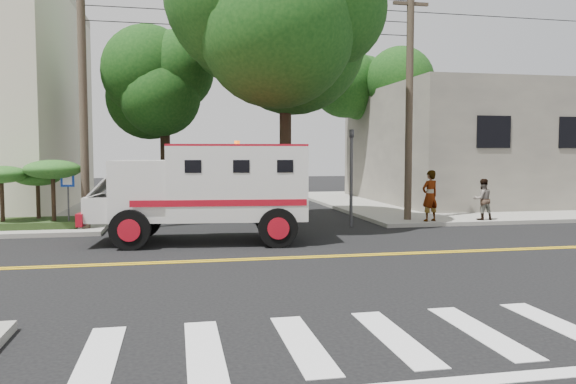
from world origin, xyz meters
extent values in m
plane|color=black|center=(0.00, 0.00, 0.00)|extent=(100.00, 100.00, 0.00)
cube|color=gray|center=(13.50, 13.50, 0.07)|extent=(17.00, 17.00, 0.15)
cube|color=#655F57|center=(15.00, 14.00, 3.15)|extent=(14.00, 12.00, 6.00)
cylinder|color=#382D23|center=(-5.60, 6.00, 4.50)|extent=(0.28, 0.28, 9.00)
cylinder|color=#382D23|center=(6.30, 6.20, 4.50)|extent=(0.28, 0.28, 9.00)
cylinder|color=black|center=(1.50, 6.50, 3.50)|extent=(0.44, 0.44, 7.00)
sphere|color=#0E330E|center=(1.50, 6.50, 7.00)|extent=(5.32, 5.32, 5.32)
sphere|color=#0E330E|center=(2.64, 5.74, 7.57)|extent=(4.56, 4.56, 4.56)
cylinder|color=black|center=(-3.00, 12.00, 2.80)|extent=(0.44, 0.44, 5.60)
sphere|color=#0E330E|center=(-3.00, 12.00, 5.60)|extent=(3.92, 3.92, 3.92)
sphere|color=#0E330E|center=(-2.16, 11.44, 6.02)|extent=(3.36, 3.36, 3.36)
cylinder|color=black|center=(8.50, 16.00, 2.97)|extent=(0.44, 0.44, 5.95)
sphere|color=#0E330E|center=(8.50, 16.00, 5.95)|extent=(4.20, 4.20, 4.20)
sphere|color=#0E330E|center=(9.40, 15.40, 6.40)|extent=(3.60, 3.60, 3.60)
cylinder|color=#3F3F42|center=(3.80, 5.60, 1.80)|extent=(0.12, 0.12, 3.60)
imported|color=#3F3F42|center=(3.80, 5.60, 3.15)|extent=(0.15, 0.18, 0.90)
cylinder|color=#3F3F42|center=(-6.20, 6.20, 1.00)|extent=(0.06, 0.06, 2.00)
cube|color=#0C33A5|center=(-6.20, 6.14, 1.80)|extent=(0.45, 0.03, 0.45)
cube|color=#1E3314|center=(-7.50, 6.80, 0.27)|extent=(3.20, 2.00, 0.24)
cylinder|color=black|center=(-8.40, 6.50, 1.15)|extent=(0.14, 0.14, 1.52)
ellipsoid|color=#184D17|center=(-8.40, 6.50, 2.00)|extent=(1.73, 1.73, 0.60)
cylinder|color=black|center=(-7.40, 7.20, 1.07)|extent=(0.14, 0.14, 1.36)
ellipsoid|color=#184D17|center=(-7.40, 7.20, 1.83)|extent=(1.55, 1.55, 0.54)
cylinder|color=black|center=(-6.70, 6.30, 1.23)|extent=(0.14, 0.14, 1.68)
ellipsoid|color=#184D17|center=(-6.70, 6.30, 2.17)|extent=(1.91, 1.91, 0.66)
cube|color=silver|center=(-0.70, 2.96, 1.83)|extent=(4.30, 2.80, 2.20)
cube|color=silver|center=(-3.51, 3.24, 1.62)|extent=(1.89, 2.46, 1.78)
cube|color=black|center=(-4.33, 3.32, 2.10)|extent=(0.24, 1.78, 0.73)
cube|color=silver|center=(-4.61, 3.35, 1.10)|extent=(1.14, 2.18, 0.73)
cube|color=maroon|center=(-5.13, 3.40, 0.84)|extent=(0.41, 2.26, 0.37)
cube|color=maroon|center=(-0.70, 2.96, 2.97)|extent=(4.30, 2.80, 0.06)
cylinder|color=black|center=(-3.84, 2.09, 0.58)|extent=(1.18, 0.45, 1.15)
cylinder|color=black|center=(-3.61, 4.43, 0.58)|extent=(1.18, 0.45, 1.15)
cylinder|color=black|center=(0.33, 1.68, 0.58)|extent=(1.18, 0.45, 1.15)
cylinder|color=black|center=(0.56, 4.02, 0.58)|extent=(1.18, 0.45, 1.15)
imported|color=gray|center=(6.89, 5.50, 1.12)|extent=(0.80, 0.63, 1.94)
imported|color=gray|center=(9.08, 5.50, 0.95)|extent=(0.79, 0.62, 1.59)
camera|label=1|loc=(-2.56, -14.20, 2.74)|focal=35.00mm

